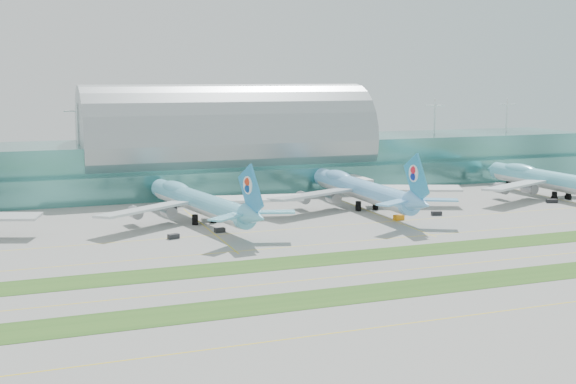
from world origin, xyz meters
name	(u,v)px	position (x,y,z in m)	size (l,w,h in m)	color
ground	(361,258)	(0.00, 0.00, 0.00)	(700.00, 700.00, 0.00)	gray
terminal	(228,154)	(0.01, 128.79, 14.23)	(340.00, 69.10, 36.00)	#3D7A75
grass_strip_near	(417,287)	(0.00, -28.00, 0.04)	(420.00, 12.00, 0.08)	#2D591E
grass_strip_far	(358,256)	(0.00, 2.00, 0.04)	(420.00, 12.00, 0.08)	#2D591E
taxiline_a	(469,315)	(0.00, -48.00, 0.01)	(420.00, 0.35, 0.01)	yellow
taxiline_b	(387,272)	(0.00, -14.00, 0.01)	(420.00, 0.35, 0.01)	yellow
taxiline_c	(333,243)	(0.00, 18.00, 0.01)	(420.00, 0.35, 0.01)	yellow
taxiline_d	(305,228)	(0.00, 40.00, 0.01)	(420.00, 0.35, 0.01)	yellow
airliner_b	(198,200)	(-28.36, 61.70, 6.87)	(69.99, 80.46, 22.29)	#66C3E1
airliner_c	(361,188)	(31.30, 65.49, 7.17)	(74.38, 84.30, 23.23)	#71BDFA
airliner_d	(553,180)	(110.13, 59.90, 7.15)	(74.23, 84.21, 23.19)	#68CDE5
gse_c	(173,236)	(-40.84, 39.12, 0.68)	(3.19, 1.75, 1.36)	black
gse_d	(220,230)	(-26.16, 42.89, 0.66)	(3.07, 1.84, 1.32)	black
gse_e	(399,217)	(33.49, 41.54, 0.83)	(3.32, 1.84, 1.66)	orange
gse_f	(437,213)	(49.22, 44.14, 0.69)	(3.44, 1.63, 1.38)	black
gse_g	(552,201)	(102.51, 51.05, 0.68)	(3.93, 1.83, 1.36)	black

